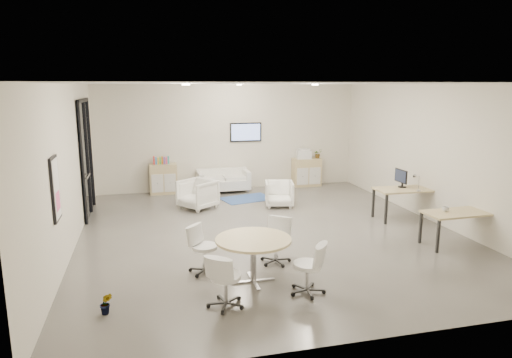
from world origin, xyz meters
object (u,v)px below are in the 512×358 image
Objects in this scene: loveseat at (223,181)px; desk_rear at (405,192)px; armchair_left at (198,193)px; desk_front at (457,215)px; sideboard_right at (307,172)px; sideboard_left at (163,179)px; round_table at (253,243)px; armchair_right at (279,193)px.

loveseat is 5.42m from desk_rear.
desk_front is at bearing 12.27° from armchair_left.
armchair_left is at bearing -152.88° from sideboard_right.
desk_front is at bearing -89.05° from desk_rear.
armchair_left reaches higher than loveseat.
armchair_left is (0.79, -1.91, -0.03)m from sideboard_left.
sideboard_left is 0.72× the size of round_table.
armchair_right is at bearing -37.31° from sideboard_left.
desk_rear is at bearing -46.91° from loveseat.
desk_rear is 1.18× the size of round_table.
loveseat is 6.59m from round_table.
sideboard_left reaches higher than desk_rear.
armchair_right is at bearing 68.19° from round_table.
armchair_left is 1.13× the size of armchair_right.
loveseat is 6.92m from desk_front.
armchair_left is at bearing 137.62° from desk_front.
armchair_right is 4.84m from round_table.
armchair_right is 3.19m from desk_rear.
sideboard_left is 2.07m from armchair_left.
desk_front is at bearing -58.26° from loveseat.
sideboard_right reaches higher than loveseat.
armchair_right is 0.55× the size of desk_front.
armchair_right reaches higher than desk_front.
loveseat is 2.09× the size of armchair_right.
desk_front is (2.57, -3.76, 0.25)m from armchair_right.
round_table is at bearing -80.51° from sideboard_left.
desk_front is (4.70, -4.08, 0.21)m from armchair_left.
desk_front is (-0.03, -1.93, -0.04)m from desk_rear.
sideboard_left is 1.00× the size of sideboard_right.
armchair_left is 4.82m from round_table.
sideboard_right is (4.50, -0.01, -0.00)m from sideboard_left.
armchair_right is at bearing 146.59° from desk_rear.
armchair_left reaches higher than desk_rear.
round_table is at bearing -32.80° from armchair_left.
desk_front is at bearing -80.59° from sideboard_right.
desk_front is (0.99, -5.98, 0.18)m from sideboard_right.
sideboard_right reaches higher than armchair_right.
desk_rear reaches higher than desk_front.
desk_rear reaches higher than loveseat.
sideboard_left reaches higher than armchair_right.
armchair_right is at bearing 122.87° from desk_front.
armchair_right is at bearing 44.82° from armchair_left.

